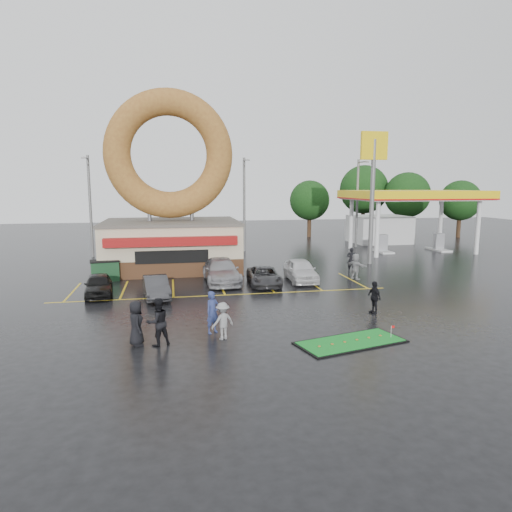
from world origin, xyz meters
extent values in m
plane|color=black|center=(0.00, 0.00, 0.00)|extent=(120.00, 120.00, 0.00)
cube|color=#472B19|center=(-3.00, 13.00, 0.60)|extent=(10.00, 8.00, 1.20)
cube|color=beige|center=(-3.00, 13.00, 2.35)|extent=(10.00, 8.00, 2.30)
cube|color=#59544C|center=(-3.00, 13.00, 3.60)|extent=(10.20, 8.20, 0.20)
cube|color=maroon|center=(-3.00, 8.70, 2.60)|extent=(9.00, 0.60, 0.60)
cylinder|color=slate|center=(-4.60, 13.00, 4.30)|extent=(0.30, 0.30, 1.20)
cylinder|color=slate|center=(-1.40, 13.00, 4.30)|extent=(0.30, 0.30, 1.20)
torus|color=brown|center=(-3.00, 13.00, 8.70)|extent=(9.60, 2.00, 9.60)
cylinder|color=silver|center=(15.00, 15.00, 2.50)|extent=(0.40, 0.40, 5.00)
cylinder|color=silver|center=(25.00, 15.00, 2.50)|extent=(0.40, 0.40, 5.00)
cylinder|color=silver|center=(15.00, 21.00, 2.50)|extent=(0.40, 0.40, 5.00)
cylinder|color=silver|center=(25.00, 21.00, 2.50)|extent=(0.40, 0.40, 5.00)
cube|color=silver|center=(20.00, 18.00, 5.25)|extent=(12.00, 8.00, 0.50)
cube|color=yellow|center=(20.00, 18.00, 5.55)|extent=(12.30, 8.30, 0.70)
cube|color=#99999E|center=(17.00, 18.00, 0.90)|extent=(0.90, 0.60, 1.60)
cube|color=#99999E|center=(23.00, 18.00, 0.90)|extent=(0.90, 0.60, 1.60)
cube|color=silver|center=(20.00, 25.00, 1.50)|extent=(6.00, 5.00, 3.00)
cylinder|color=slate|center=(13.00, 12.00, 5.00)|extent=(0.36, 0.36, 10.00)
cube|color=yellow|center=(13.00, 12.00, 9.50)|extent=(2.20, 0.30, 2.20)
cylinder|color=slate|center=(-10.00, 20.00, 4.50)|extent=(0.24, 0.24, 9.00)
cylinder|color=slate|center=(-10.00, 19.00, 8.70)|extent=(0.12, 2.00, 0.12)
cube|color=slate|center=(-10.00, 18.00, 8.65)|extent=(0.40, 0.18, 0.12)
cylinder|color=slate|center=(4.00, 21.00, 4.50)|extent=(0.24, 0.24, 9.00)
cylinder|color=slate|center=(4.00, 20.00, 8.70)|extent=(0.12, 2.00, 0.12)
cube|color=slate|center=(4.00, 19.00, 8.65)|extent=(0.40, 0.18, 0.12)
cylinder|color=slate|center=(16.00, 22.00, 4.50)|extent=(0.24, 0.24, 9.00)
cylinder|color=slate|center=(16.00, 21.00, 8.70)|extent=(0.12, 2.00, 0.12)
cube|color=slate|center=(16.00, 20.00, 8.65)|extent=(0.40, 0.18, 0.12)
cylinder|color=#332114|center=(26.00, 30.00, 1.44)|extent=(0.50, 0.50, 2.88)
sphere|color=black|center=(26.00, 30.00, 5.20)|extent=(5.60, 5.60, 5.60)
cylinder|color=#332114|center=(32.00, 28.00, 1.26)|extent=(0.50, 0.50, 2.52)
sphere|color=black|center=(32.00, 28.00, 4.55)|extent=(4.90, 4.90, 4.90)
cylinder|color=#332114|center=(22.00, 34.00, 1.62)|extent=(0.50, 0.50, 3.24)
sphere|color=black|center=(22.00, 34.00, 5.85)|extent=(6.30, 6.30, 6.30)
cylinder|color=#332114|center=(14.00, 32.00, 1.26)|extent=(0.50, 0.50, 2.52)
sphere|color=black|center=(14.00, 32.00, 4.55)|extent=(4.90, 4.90, 4.90)
imported|color=black|center=(-7.27, 4.60, 0.64)|extent=(1.95, 3.93, 1.29)
imported|color=#2F2F32|center=(-3.97, 3.50, 0.62)|extent=(1.79, 3.92, 1.25)
imported|color=#949397|center=(0.18, 6.94, 0.78)|extent=(2.28, 5.41, 1.56)
imported|color=#303033|center=(2.79, 5.62, 0.59)|extent=(2.22, 4.34, 1.17)
imported|color=silver|center=(5.46, 6.38, 0.75)|extent=(1.98, 4.48, 1.50)
imported|color=navy|center=(-1.35, -3.39, 0.93)|extent=(0.81, 0.75, 1.86)
imported|color=black|center=(-3.66, -4.58, 0.97)|extent=(1.17, 1.07, 1.95)
imported|color=gray|center=(-1.02, -4.32, 0.79)|extent=(1.17, 0.96, 1.58)
imported|color=black|center=(-4.52, -4.41, 0.91)|extent=(0.75, 0.99, 1.83)
imported|color=black|center=(6.91, -1.80, 0.82)|extent=(0.58, 1.02, 1.65)
imported|color=#97989A|center=(9.35, 6.34, 0.89)|extent=(1.23, 1.70, 1.78)
imported|color=black|center=(10.10, 8.89, 0.92)|extent=(0.80, 0.74, 1.83)
cube|color=#173C20|center=(-7.50, 9.09, 0.65)|extent=(1.97, 1.48, 1.30)
cube|color=black|center=(4.09, -5.74, 0.03)|extent=(4.85, 3.02, 0.05)
cube|color=#158227|center=(4.09, -5.74, 0.06)|extent=(4.60, 2.77, 0.03)
cylinder|color=silver|center=(5.94, -5.57, 0.31)|extent=(0.02, 0.02, 0.51)
cube|color=red|center=(6.01, -5.57, 0.51)|extent=(0.14, 0.01, 0.10)
camera|label=1|loc=(-3.05, -22.63, 6.39)|focal=32.00mm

